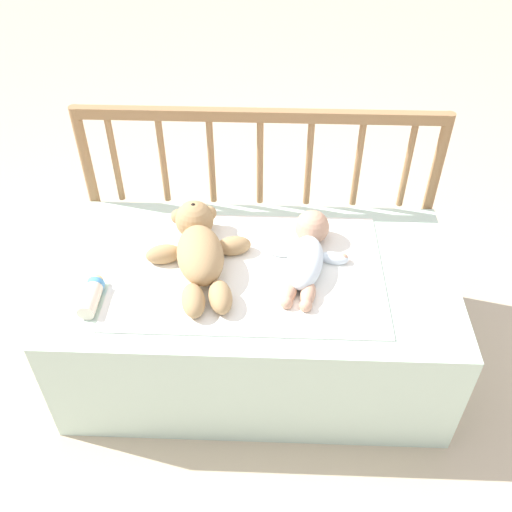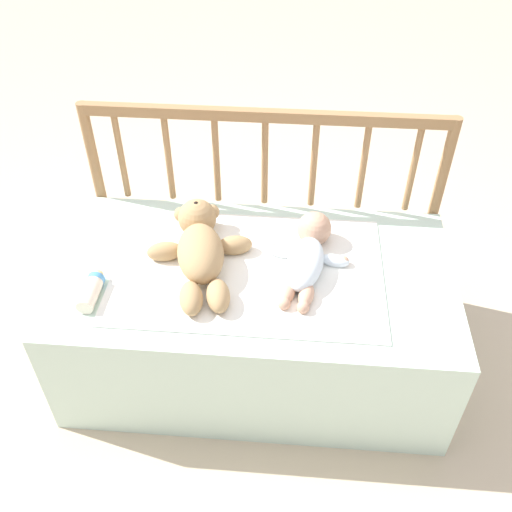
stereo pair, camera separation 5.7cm
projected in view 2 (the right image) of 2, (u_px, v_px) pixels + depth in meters
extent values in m
plane|color=#C6B293|center=(256.00, 357.00, 2.03)|extent=(12.00, 12.00, 0.00)
cube|color=silver|center=(256.00, 317.00, 1.88)|extent=(1.21, 0.67, 0.42)
cylinder|color=#997047|center=(103.00, 201.00, 2.07)|extent=(0.04, 0.04, 0.77)
cylinder|color=#997047|center=(432.00, 218.00, 2.00)|extent=(0.04, 0.04, 0.77)
cube|color=#997047|center=(265.00, 115.00, 1.79)|extent=(1.18, 0.03, 0.04)
cylinder|color=#997047|center=(121.00, 157.00, 1.93)|extent=(0.02, 0.02, 0.32)
cylinder|color=#997047|center=(169.00, 159.00, 1.92)|extent=(0.02, 0.02, 0.32)
cylinder|color=#997047|center=(216.00, 161.00, 1.91)|extent=(0.02, 0.02, 0.32)
cylinder|color=#997047|center=(265.00, 163.00, 1.90)|extent=(0.02, 0.02, 0.32)
cylinder|color=#997047|center=(314.00, 166.00, 1.89)|extent=(0.02, 0.02, 0.32)
cylinder|color=#997047|center=(363.00, 168.00, 1.88)|extent=(0.02, 0.02, 0.32)
cylinder|color=#997047|center=(413.00, 170.00, 1.87)|extent=(0.02, 0.02, 0.32)
cube|color=white|center=(248.00, 269.00, 1.74)|extent=(0.82, 0.53, 0.01)
ellipsoid|color=tan|center=(201.00, 253.00, 1.71)|extent=(0.19, 0.27, 0.12)
sphere|color=tan|center=(197.00, 218.00, 1.84)|extent=(0.12, 0.12, 0.12)
sphere|color=beige|center=(196.00, 210.00, 1.82)|extent=(0.05, 0.05, 0.05)
sphere|color=black|center=(196.00, 204.00, 1.80)|extent=(0.02, 0.02, 0.02)
sphere|color=tan|center=(181.00, 214.00, 1.85)|extent=(0.05, 0.05, 0.05)
sphere|color=tan|center=(212.00, 212.00, 1.86)|extent=(0.05, 0.05, 0.05)
ellipsoid|color=tan|center=(165.00, 251.00, 1.76)|extent=(0.12, 0.08, 0.06)
ellipsoid|color=tan|center=(235.00, 245.00, 1.79)|extent=(0.12, 0.08, 0.06)
ellipsoid|color=tan|center=(191.00, 298.00, 1.61)|extent=(0.09, 0.13, 0.07)
ellipsoid|color=tan|center=(218.00, 296.00, 1.62)|extent=(0.09, 0.13, 0.07)
ellipsoid|color=white|center=(305.00, 264.00, 1.71)|extent=(0.15, 0.25, 0.08)
sphere|color=tan|center=(314.00, 229.00, 1.81)|extent=(0.11, 0.11, 0.11)
ellipsoid|color=white|center=(282.00, 252.00, 1.78)|extent=(0.10, 0.05, 0.04)
ellipsoid|color=white|center=(334.00, 261.00, 1.75)|extent=(0.10, 0.05, 0.04)
sphere|color=tan|center=(274.00, 249.00, 1.79)|extent=(0.03, 0.03, 0.03)
sphere|color=tan|center=(344.00, 261.00, 1.75)|extent=(0.03, 0.03, 0.03)
ellipsoid|color=tan|center=(288.00, 292.00, 1.65)|extent=(0.06, 0.10, 0.04)
ellipsoid|color=tan|center=(306.00, 295.00, 1.64)|extent=(0.06, 0.10, 0.04)
sphere|color=tan|center=(284.00, 304.00, 1.61)|extent=(0.04, 0.04, 0.04)
sphere|color=tan|center=(303.00, 307.00, 1.60)|extent=(0.04, 0.04, 0.04)
cylinder|color=#F4E5CC|center=(90.00, 294.00, 1.64)|extent=(0.05, 0.12, 0.05)
cylinder|color=#4C99D8|center=(96.00, 280.00, 1.68)|extent=(0.05, 0.02, 0.05)
sphere|color=#EAC67F|center=(98.00, 276.00, 1.69)|extent=(0.04, 0.04, 0.04)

